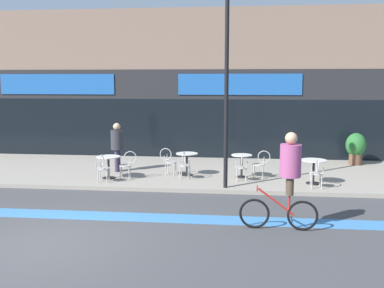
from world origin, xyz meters
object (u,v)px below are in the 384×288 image
Objects in this scene: cafe_chair_0_near at (103,166)px; cafe_chair_2_side at (261,162)px; bistro_table_0 at (108,162)px; bistro_table_1 at (187,159)px; cafe_chair_1_near at (184,163)px; pedestrian_near_end at (117,143)px; cyclist_0 at (288,173)px; cafe_chair_3_near at (317,171)px; planter_pot at (356,147)px; lamp_post at (227,77)px; bistro_table_2 at (242,161)px; cafe_chair_1_side at (168,160)px; bistro_table_3 at (314,166)px; cafe_chair_0_side at (127,163)px; cafe_chair_2_near at (242,165)px.

cafe_chair_2_side is at bearing -78.56° from cafe_chair_0_near.
bistro_table_1 reaches higher than bistro_table_0.
cafe_chair_1_near is at bearing 15.93° from cafe_chair_2_side.
pedestrian_near_end reaches higher than cafe_chair_0_near.
cafe_chair_3_near is at bearing -106.52° from cyclist_0.
planter_pot reaches higher than cafe_chair_3_near.
lamp_post is (3.81, -0.23, 2.73)m from cafe_chair_0_near.
cafe_chair_0_near and cafe_chair_2_side have the same top height.
lamp_post reaches higher than bistro_table_0.
cafe_chair_1_near is 3.21m from lamp_post.
cafe_chair_1_near is 0.16× the size of lamp_post.
bistro_table_0 is 2.46m from cafe_chair_1_near.
bistro_table_2 is 0.83× the size of cafe_chair_1_near.
cafe_chair_1_side is 0.16× the size of lamp_post.
bistro_table_1 is 1.83m from bistro_table_2.
planter_pot is (2.06, 3.42, 0.13)m from bistro_table_3.
bistro_table_3 reaches higher than bistro_table_0.
cafe_chair_1_side is at bearing 176.80° from bistro_table_2.
bistro_table_0 is 1.03× the size of bistro_table_2.
cafe_chair_0_side is 0.75× the size of planter_pot.
cyclist_0 is at bearing 161.48° from cafe_chair_3_near.
cafe_chair_2_near is 4.35m from cyclist_0.
cafe_chair_1_near and cafe_chair_2_side have the same top height.
bistro_table_2 is at bearing -75.95° from cyclist_0.
cafe_chair_3_near reaches higher than bistro_table_1.
cafe_chair_1_near is 2.72m from pedestrian_near_end.
planter_pot is at bearing 27.08° from cafe_chair_1_side.
bistro_table_3 is (6.48, -0.05, 0.02)m from bistro_table_0.
cafe_chair_3_near is 4.55m from planter_pot.
cafe_chair_3_near is at bearing 144.98° from cafe_chair_2_side.
pedestrian_near_end reaches higher than bistro_table_3.
cafe_chair_1_side is at bearing -9.99° from pedestrian_near_end.
pedestrian_near_end is (-0.02, 1.14, 0.49)m from bistro_table_0.
cafe_chair_2_near is at bearing -74.28° from cyclist_0.
cafe_chair_2_side is 4.86m from cyclist_0.
cafe_chair_2_side is (4.29, 0.62, 0.00)m from cafe_chair_0_side.
bistro_table_1 is 6.62m from planter_pot.
cyclist_0 reaches higher than cafe_chair_2_near.
bistro_table_0 is 0.63m from cafe_chair_0_side.
bistro_table_2 is at bearing 59.51° from cafe_chair_3_near.
lamp_post reaches higher than cafe_chair_0_near.
planter_pot is (6.71, 2.60, 0.15)m from cafe_chair_1_side.
bistro_table_1 reaches higher than bistro_table_3.
cafe_chair_1_side is (-4.64, 0.82, -0.02)m from bistro_table_3.
cafe_chair_2_side is at bearing -83.24° from cyclist_0.
cafe_chair_0_side is at bearing -157.70° from bistro_table_1.
cafe_chair_0_near is 5.07m from cafe_chair_2_side.
cyclist_0 is (5.29, -4.18, 0.64)m from bistro_table_0.
lamp_post reaches higher than cafe_chair_3_near.
bistro_table_1 is at bearing -7.41° from pedestrian_near_end.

